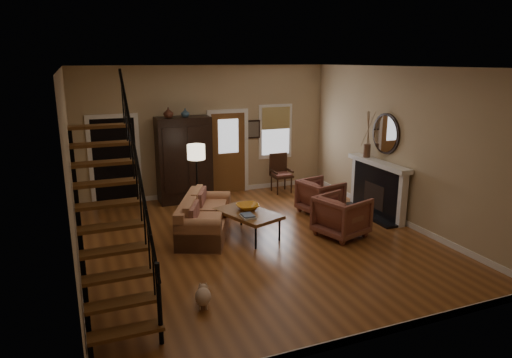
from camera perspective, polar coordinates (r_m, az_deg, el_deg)
name	(u,v)px	position (r m, az deg, el deg)	size (l,w,h in m)	color
room	(211,151)	(9.99, -5.67, 3.53)	(7.00, 7.33, 3.30)	brown
staircase	(108,196)	(6.62, -17.96, -2.04)	(0.94, 2.80, 3.20)	brown
fireplace	(379,183)	(10.63, 15.13, -0.48)	(0.33, 1.95, 2.30)	black
armoire	(184,160)	(11.33, -8.98, 2.40)	(1.30, 0.60, 2.10)	black
vase_a	(168,113)	(10.97, -10.90, 8.14)	(0.24, 0.24, 0.25)	#4C2619
vase_b	(185,113)	(11.06, -8.84, 8.18)	(0.20, 0.20, 0.21)	#334C60
sofa	(205,217)	(9.22, -6.41, -4.75)	(0.86, 1.99, 0.74)	#B47952
coffee_table	(248,224)	(9.12, -1.01, -5.66)	(0.78, 1.33, 0.51)	brown
bowl	(248,207)	(9.16, -1.06, -3.49)	(0.46, 0.46, 0.11)	#C47B17
books	(248,216)	(8.72, -1.05, -4.63)	(0.24, 0.33, 0.06)	beige
armchair_left	(342,216)	(9.25, 10.66, -4.57)	(0.88, 0.91, 0.83)	maroon
armchair_right	(321,196)	(10.54, 8.07, -2.18)	(0.84, 0.86, 0.78)	maroon
floor_lamp	(197,182)	(10.02, -7.37, -0.42)	(0.38, 0.38, 1.67)	black
side_chair	(281,174)	(12.07, 3.21, 0.69)	(0.54, 0.54, 1.02)	#381F11
dog	(203,298)	(6.75, -6.64, -14.52)	(0.23, 0.39, 0.28)	beige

